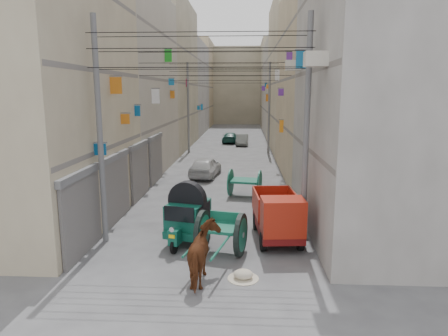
# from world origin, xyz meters

# --- Properties ---
(building_row_left) EXTENTS (8.00, 62.00, 14.00)m
(building_row_left) POSITION_xyz_m (-8.00, 34.13, 6.46)
(building_row_left) COLOR #BCAF8E
(building_row_left) RESTS_ON ground
(building_row_right) EXTENTS (8.00, 62.00, 14.00)m
(building_row_right) POSITION_xyz_m (8.00, 34.13, 6.46)
(building_row_right) COLOR #AAA59F
(building_row_right) RESTS_ON ground
(end_cap_building) EXTENTS (22.00, 10.00, 13.00)m
(end_cap_building) POSITION_xyz_m (0.00, 66.00, 6.50)
(end_cap_building) COLOR #B0A48B
(end_cap_building) RESTS_ON ground
(shutters_left) EXTENTS (0.18, 14.40, 2.88)m
(shutters_left) POSITION_xyz_m (-3.92, 10.38, 1.49)
(shutters_left) COLOR #4F4F54
(shutters_left) RESTS_ON ground
(signboards) EXTENTS (8.22, 40.52, 5.67)m
(signboards) POSITION_xyz_m (-0.01, 21.66, 3.43)
(signboards) COLOR orange
(signboards) RESTS_ON ground
(ac_units) EXTENTS (0.70, 6.55, 3.35)m
(ac_units) POSITION_xyz_m (3.65, 7.67, 7.43)
(ac_units) COLOR beige
(ac_units) RESTS_ON ground
(utility_poles) EXTENTS (7.40, 22.20, 8.00)m
(utility_poles) POSITION_xyz_m (0.00, 17.00, 4.00)
(utility_poles) COLOR slate
(utility_poles) RESTS_ON ground
(overhead_cables) EXTENTS (7.40, 22.52, 1.12)m
(overhead_cables) POSITION_xyz_m (0.00, 14.40, 6.77)
(overhead_cables) COLOR black
(overhead_cables) RESTS_ON ground
(auto_rickshaw) EXTENTS (1.77, 2.52, 1.71)m
(auto_rickshaw) POSITION_xyz_m (-0.56, 6.16, 1.01)
(auto_rickshaw) COLOR black
(auto_rickshaw) RESTS_ON ground
(tonga_cart) EXTENTS (1.88, 3.39, 1.45)m
(tonga_cart) POSITION_xyz_m (0.73, 5.07, 0.75)
(tonga_cart) COLOR black
(tonga_cart) RESTS_ON ground
(mini_truck) EXTENTS (1.76, 3.44, 1.87)m
(mini_truck) POSITION_xyz_m (2.75, 6.12, 0.90)
(mini_truck) COLOR black
(mini_truck) RESTS_ON ground
(second_cart) EXTENTS (1.86, 1.71, 1.44)m
(second_cart) POSITION_xyz_m (1.52, 12.69, 0.77)
(second_cart) COLOR #145A44
(second_cart) RESTS_ON ground
(feed_sack) EXTENTS (0.58, 0.46, 0.29)m
(feed_sack) POSITION_xyz_m (1.49, 3.20, 0.14)
(feed_sack) COLOR #BCB09C
(feed_sack) RESTS_ON ground
(horse) EXTENTS (0.94, 2.00, 1.67)m
(horse) POSITION_xyz_m (0.37, 3.00, 0.83)
(horse) COLOR brown
(horse) RESTS_ON ground
(distant_car_white) EXTENTS (2.04, 4.05, 1.32)m
(distant_car_white) POSITION_xyz_m (-1.04, 17.57, 0.66)
(distant_car_white) COLOR #B7B7B7
(distant_car_white) RESTS_ON ground
(distant_car_grey) EXTENTS (1.31, 3.46, 1.13)m
(distant_car_grey) POSITION_xyz_m (1.20, 33.47, 0.56)
(distant_car_grey) COLOR slate
(distant_car_grey) RESTS_ON ground
(distant_car_green) EXTENTS (1.82, 3.89, 1.10)m
(distant_car_green) POSITION_xyz_m (-0.10, 35.57, 0.55)
(distant_car_green) COLOR #1A4C41
(distant_car_green) RESTS_ON ground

